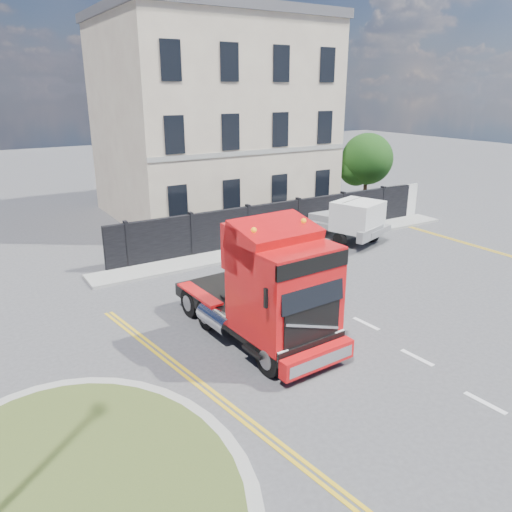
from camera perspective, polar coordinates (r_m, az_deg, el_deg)
ground at (r=15.60m, az=3.45°, el=-9.70°), size 120.00×120.00×0.00m
traffic_island at (r=11.02m, az=-20.16°, el=-24.33°), size 6.80×6.80×0.17m
hoarding_fence at (r=25.68m, az=3.98°, el=4.15°), size 18.80×0.25×2.00m
georgian_building at (r=31.06m, az=-5.03°, el=15.55°), size 12.30×10.30×12.80m
tree at (r=32.57m, az=12.29°, el=10.53°), size 3.20×3.20×4.80m
pavement_far at (r=24.92m, az=4.10°, el=1.45°), size 20.00×1.60×0.12m
truck at (r=14.68m, az=1.73°, el=-4.18°), size 2.70×6.48×3.81m
flatbed_pickup at (r=25.40m, az=10.52°, el=4.15°), size 3.67×5.77×2.20m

